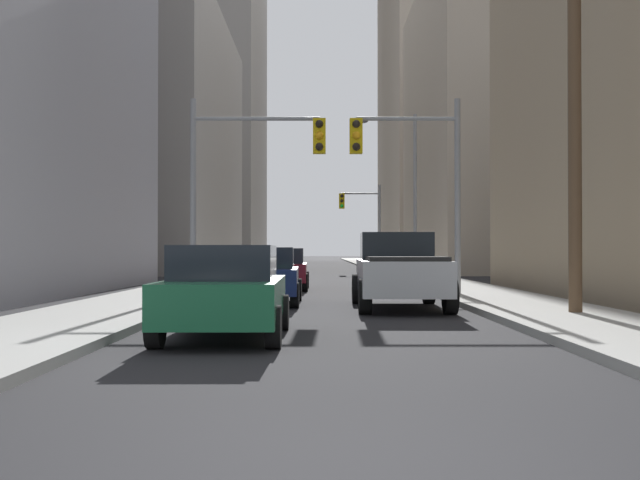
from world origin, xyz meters
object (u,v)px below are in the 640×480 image
at_px(sedan_maroon, 279,269).
at_px(traffic_signal_near_left, 248,163).
at_px(traffic_signal_far_right, 359,214).
at_px(sedan_navy, 261,276).
at_px(sedan_green, 222,291).
at_px(traffic_signal_near_right, 408,165).
at_px(pickup_truck_silver, 396,271).

relative_size(sedan_maroon, traffic_signal_near_left, 0.70).
bearing_deg(traffic_signal_far_right, sedan_maroon, -99.78).
relative_size(sedan_navy, sedan_maroon, 1.00).
xyz_separation_m(sedan_maroon, traffic_signal_far_right, (4.33, 25.12, 3.23)).
relative_size(sedan_green, traffic_signal_far_right, 0.70).
distance_m(sedan_navy, traffic_signal_near_right, 5.89).
distance_m(sedan_maroon, traffic_signal_near_left, 6.25).
distance_m(traffic_signal_near_left, traffic_signal_near_right, 4.80).
bearing_deg(pickup_truck_silver, sedan_navy, 158.24).
height_order(pickup_truck_silver, traffic_signal_near_right, traffic_signal_near_right).
distance_m(traffic_signal_near_left, traffic_signal_far_right, 30.80).
height_order(sedan_navy, sedan_maroon, same).
height_order(sedan_green, sedan_navy, same).
distance_m(sedan_green, traffic_signal_far_right, 41.32).
bearing_deg(sedan_maroon, sedan_green, -90.52).
bearing_deg(sedan_maroon, sedan_navy, -90.73).
relative_size(traffic_signal_near_right, traffic_signal_far_right, 1.00).
height_order(pickup_truck_silver, traffic_signal_near_left, traffic_signal_near_left).
height_order(sedan_maroon, traffic_signal_near_left, traffic_signal_near_left).
xyz_separation_m(sedan_navy, traffic_signal_near_right, (4.23, 2.50, 3.25)).
xyz_separation_m(pickup_truck_silver, sedan_navy, (-3.47, 1.39, -0.16)).
distance_m(pickup_truck_silver, traffic_signal_near_left, 6.42).
height_order(traffic_signal_near_left, traffic_signal_far_right, same).
height_order(pickup_truck_silver, sedan_maroon, pickup_truck_silver).
relative_size(pickup_truck_silver, traffic_signal_near_right, 0.91).
relative_size(pickup_truck_silver, sedan_navy, 1.29).
distance_m(sedan_green, traffic_signal_near_left, 11.07).
relative_size(sedan_maroon, traffic_signal_near_right, 0.70).
relative_size(pickup_truck_silver, traffic_signal_near_left, 0.91).
relative_size(pickup_truck_silver, sedan_maroon, 1.29).
height_order(sedan_green, traffic_signal_far_right, traffic_signal_far_right).
distance_m(pickup_truck_silver, sedan_green, 7.54).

